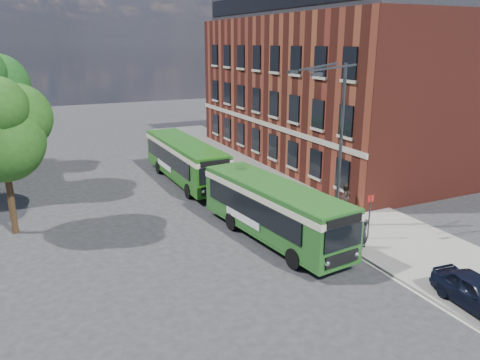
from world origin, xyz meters
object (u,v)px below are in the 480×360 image
street_lamp (335,145)px  bus_rear (185,157)px  parked_car (477,292)px  bus_front (274,206)px

street_lamp → bus_rear: size_ratio=0.77×
street_lamp → parked_car: street_lamp is taller
street_lamp → parked_car: (0.15, -9.20, -3.99)m
bus_rear → street_lamp: bearing=-71.1°
bus_rear → parked_car: 22.04m
bus_front → bus_rear: size_ratio=0.90×
bus_rear → parked_car: (4.39, -21.57, -1.03)m
bus_front → bus_rear: 12.23m
street_lamp → bus_rear: street_lamp is taller
bus_front → bus_rear: same height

